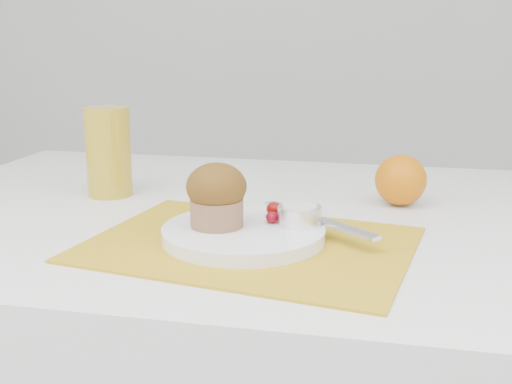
% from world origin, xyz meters
% --- Properties ---
extents(placemat, '(0.46, 0.37, 0.00)m').
position_xyz_m(placemat, '(0.02, -0.11, 0.75)').
color(placemat, gold).
rests_on(placemat, table).
extents(plate, '(0.26, 0.26, 0.02)m').
position_xyz_m(plate, '(0.01, -0.10, 0.76)').
color(plate, white).
rests_on(plate, placemat).
extents(ramekin, '(0.07, 0.07, 0.03)m').
position_xyz_m(ramekin, '(0.09, -0.07, 0.78)').
color(ramekin, white).
rests_on(ramekin, plate).
extents(cream, '(0.06, 0.06, 0.01)m').
position_xyz_m(cream, '(0.09, -0.07, 0.80)').
color(cream, silver).
rests_on(cream, ramekin).
extents(raspberry_near, '(0.02, 0.02, 0.02)m').
position_xyz_m(raspberry_near, '(0.04, -0.04, 0.78)').
color(raspberry_near, '#560402').
rests_on(raspberry_near, plate).
extents(raspberry_far, '(0.02, 0.02, 0.02)m').
position_xyz_m(raspberry_far, '(0.05, -0.07, 0.78)').
color(raspberry_far, '#54020D').
rests_on(raspberry_far, plate).
extents(butter_knife, '(0.18, 0.15, 0.01)m').
position_xyz_m(butter_knife, '(0.11, -0.05, 0.77)').
color(butter_knife, silver).
rests_on(butter_knife, plate).
extents(orange, '(0.08, 0.08, 0.08)m').
position_xyz_m(orange, '(0.22, 0.14, 0.79)').
color(orange, orange).
rests_on(orange, table).
extents(juice_glass, '(0.09, 0.09, 0.15)m').
position_xyz_m(juice_glass, '(-0.27, 0.10, 0.83)').
color(juice_glass, gold).
rests_on(juice_glass, table).
extents(muffin, '(0.08, 0.08, 0.09)m').
position_xyz_m(muffin, '(-0.02, -0.10, 0.81)').
color(muffin, '#966948').
rests_on(muffin, plate).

